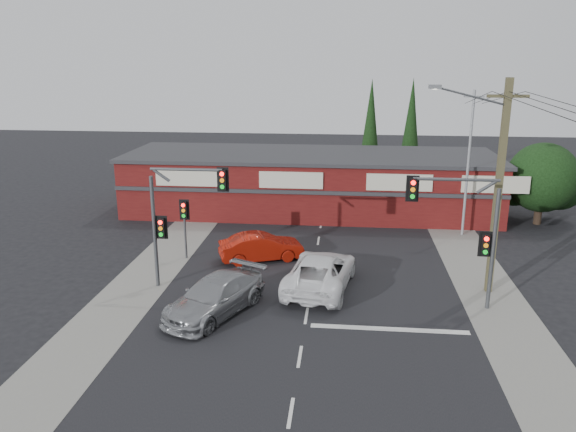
# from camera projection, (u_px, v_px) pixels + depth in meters

# --- Properties ---
(ground) EXTENTS (120.00, 120.00, 0.00)m
(ground) POSITION_uv_depth(u_px,v_px,m) (307.00, 310.00, 24.95)
(ground) COLOR black
(ground) RESTS_ON ground
(road_strip) EXTENTS (14.00, 70.00, 0.01)m
(road_strip) POSITION_uv_depth(u_px,v_px,m) (314.00, 269.00, 29.73)
(road_strip) COLOR black
(road_strip) RESTS_ON ground
(verge_left) EXTENTS (3.00, 70.00, 0.02)m
(verge_left) POSITION_uv_depth(u_px,v_px,m) (158.00, 263.00, 30.57)
(verge_left) COLOR gray
(verge_left) RESTS_ON ground
(verge_right) EXTENTS (3.00, 70.00, 0.02)m
(verge_right) POSITION_uv_depth(u_px,v_px,m) (478.00, 275.00, 28.90)
(verge_right) COLOR gray
(verge_right) RESTS_ON ground
(stop_line) EXTENTS (6.50, 0.35, 0.01)m
(stop_line) POSITION_uv_depth(u_px,v_px,m) (389.00, 329.00, 23.17)
(stop_line) COLOR silver
(stop_line) RESTS_ON ground
(white_suv) EXTENTS (3.68, 6.46, 1.70)m
(white_suv) POSITION_uv_depth(u_px,v_px,m) (320.00, 272.00, 27.12)
(white_suv) COLOR white
(white_suv) RESTS_ON ground
(silver_suv) EXTENTS (4.37, 5.98, 1.61)m
(silver_suv) POSITION_uv_depth(u_px,v_px,m) (215.00, 296.00, 24.40)
(silver_suv) COLOR #97999B
(silver_suv) RESTS_ON ground
(red_sedan) EXTENTS (4.88, 3.14, 1.52)m
(red_sedan) POSITION_uv_depth(u_px,v_px,m) (261.00, 247.00, 30.92)
(red_sedan) COLOR #991609
(red_sedan) RESTS_ON ground
(lane_dashes) EXTENTS (0.12, 39.87, 0.01)m
(lane_dashes) POSITION_uv_depth(u_px,v_px,m) (309.00, 299.00, 26.03)
(lane_dashes) COLOR silver
(lane_dashes) RESTS_ON ground
(shop_building) EXTENTS (27.30, 8.40, 4.22)m
(shop_building) POSITION_uv_depth(u_px,v_px,m) (310.00, 182.00, 40.73)
(shop_building) COLOR #4C0F0F
(shop_building) RESTS_ON ground
(tree_cluster) EXTENTS (5.90, 5.10, 5.50)m
(tree_cluster) POSITION_uv_depth(u_px,v_px,m) (543.00, 181.00, 37.50)
(tree_cluster) COLOR #2D2116
(tree_cluster) RESTS_ON ground
(conifer_near) EXTENTS (1.80, 1.80, 9.25)m
(conifer_near) POSITION_uv_depth(u_px,v_px,m) (371.00, 125.00, 46.09)
(conifer_near) COLOR #2D2116
(conifer_near) RESTS_ON ground
(conifer_far) EXTENTS (1.80, 1.80, 9.25)m
(conifer_far) POSITION_uv_depth(u_px,v_px,m) (411.00, 123.00, 47.66)
(conifer_far) COLOR #2D2116
(conifer_far) RESTS_ON ground
(traffic_mast_left) EXTENTS (3.77, 0.27, 5.97)m
(traffic_mast_left) POSITION_uv_depth(u_px,v_px,m) (175.00, 209.00, 26.43)
(traffic_mast_left) COLOR #47494C
(traffic_mast_left) RESTS_ON ground
(traffic_mast_right) EXTENTS (3.96, 0.27, 5.97)m
(traffic_mast_right) POSITION_uv_depth(u_px,v_px,m) (469.00, 223.00, 24.16)
(traffic_mast_right) COLOR #47494C
(traffic_mast_right) RESTS_ON ground
(pedestal_signal) EXTENTS (0.55, 0.27, 3.38)m
(pedestal_signal) POSITION_uv_depth(u_px,v_px,m) (184.00, 217.00, 30.75)
(pedestal_signal) COLOR #47494C
(pedestal_signal) RESTS_ON ground
(utility_pole) EXTENTS (4.38, 0.59, 10.00)m
(utility_pole) POSITION_uv_depth(u_px,v_px,m) (496.00, 181.00, 25.52)
(utility_pole) COLOR brown
(utility_pole) RESTS_ON ground
(steel_pole) EXTENTS (1.20, 0.16, 9.00)m
(steel_pole) POSITION_uv_depth(u_px,v_px,m) (468.00, 162.00, 34.27)
(steel_pole) COLOR gray
(steel_pole) RESTS_ON ground
(power_lines) EXTENTS (2.01, 29.00, 1.22)m
(power_lines) POSITION_uv_depth(u_px,v_px,m) (550.00, 111.00, 19.30)
(power_lines) COLOR black
(power_lines) RESTS_ON ground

